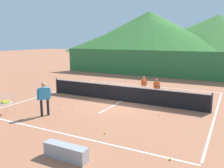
{
  "coord_description": "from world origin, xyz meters",
  "views": [
    {
      "loc": [
        5.83,
        -12.39,
        3.67
      ],
      "look_at": [
        -0.24,
        -0.79,
        1.17
      ],
      "focal_mm": 37.64,
      "sensor_mm": 36.0,
      "label": 1
    }
  ],
  "objects_px": {
    "student_1": "(157,87)",
    "ball_cart": "(5,102)",
    "tennis_ball_1": "(62,95)",
    "student_0": "(144,84)",
    "tennis_ball_4": "(72,106)",
    "tennis_ball_2": "(70,96)",
    "courtside_bench": "(66,152)",
    "instructor": "(44,96)",
    "tennis_net": "(122,93)",
    "tennis_ball_5": "(59,104)",
    "tennis_ball_0": "(170,159)",
    "tennis_ball_3": "(105,133)",
    "tennis_ball_7": "(159,115)"
  },
  "relations": [
    {
      "from": "student_1",
      "to": "ball_cart",
      "type": "xyz_separation_m",
      "value": [
        -5.77,
        -6.44,
        -0.17
      ]
    },
    {
      "from": "tennis_ball_1",
      "to": "student_0",
      "type": "bearing_deg",
      "value": 30.44
    },
    {
      "from": "student_0",
      "to": "tennis_ball_4",
      "type": "bearing_deg",
      "value": -118.44
    },
    {
      "from": "tennis_ball_2",
      "to": "courtside_bench",
      "type": "relative_size",
      "value": 0.05
    },
    {
      "from": "tennis_ball_2",
      "to": "courtside_bench",
      "type": "bearing_deg",
      "value": -53.09
    },
    {
      "from": "instructor",
      "to": "tennis_ball_4",
      "type": "height_order",
      "value": "instructor"
    },
    {
      "from": "tennis_net",
      "to": "tennis_ball_5",
      "type": "distance_m",
      "value": 3.7
    },
    {
      "from": "tennis_ball_0",
      "to": "tennis_ball_5",
      "type": "distance_m",
      "value": 7.87
    },
    {
      "from": "tennis_net",
      "to": "courtside_bench",
      "type": "relative_size",
      "value": 6.72
    },
    {
      "from": "tennis_ball_2",
      "to": "tennis_ball_5",
      "type": "xyz_separation_m",
      "value": [
        0.75,
        -1.94,
        0.0
      ]
    },
    {
      "from": "student_0",
      "to": "tennis_ball_0",
      "type": "xyz_separation_m",
      "value": [
        3.78,
        -7.95,
        -0.71
      ]
    },
    {
      "from": "courtside_bench",
      "to": "tennis_ball_3",
      "type": "bearing_deg",
      "value": 86.5
    },
    {
      "from": "ball_cart",
      "to": "courtside_bench",
      "type": "distance_m",
      "value": 5.99
    },
    {
      "from": "student_0",
      "to": "tennis_ball_3",
      "type": "relative_size",
      "value": 18.23
    },
    {
      "from": "tennis_ball_0",
      "to": "tennis_ball_5",
      "type": "height_order",
      "value": "same"
    },
    {
      "from": "tennis_ball_2",
      "to": "tennis_ball_3",
      "type": "distance_m",
      "value": 6.76
    },
    {
      "from": "instructor",
      "to": "tennis_ball_1",
      "type": "relative_size",
      "value": 24.35
    },
    {
      "from": "tennis_ball_3",
      "to": "student_0",
      "type": "bearing_deg",
      "value": 98.05
    },
    {
      "from": "student_0",
      "to": "tennis_ball_7",
      "type": "height_order",
      "value": "student_0"
    },
    {
      "from": "student_1",
      "to": "tennis_ball_0",
      "type": "distance_m",
      "value": 7.75
    },
    {
      "from": "student_1",
      "to": "tennis_ball_7",
      "type": "xyz_separation_m",
      "value": [
        1.12,
        -3.18,
        -0.73
      ]
    },
    {
      "from": "tennis_ball_4",
      "to": "tennis_ball_5",
      "type": "distance_m",
      "value": 0.88
    },
    {
      "from": "tennis_ball_2",
      "to": "tennis_ball_3",
      "type": "bearing_deg",
      "value": -40.62
    },
    {
      "from": "tennis_ball_0",
      "to": "tennis_ball_2",
      "type": "distance_m",
      "value": 9.47
    },
    {
      "from": "tennis_ball_3",
      "to": "instructor",
      "type": "bearing_deg",
      "value": 170.15
    },
    {
      "from": "tennis_net",
      "to": "tennis_ball_3",
      "type": "xyz_separation_m",
      "value": [
        1.56,
        -4.81,
        -0.47
      ]
    },
    {
      "from": "ball_cart",
      "to": "courtside_bench",
      "type": "xyz_separation_m",
      "value": [
        5.55,
        -2.22,
        -0.36
      ]
    },
    {
      "from": "tennis_ball_4",
      "to": "tennis_ball_2",
      "type": "bearing_deg",
      "value": 130.95
    },
    {
      "from": "tennis_ball_1",
      "to": "tennis_ball_3",
      "type": "height_order",
      "value": "same"
    },
    {
      "from": "tennis_ball_1",
      "to": "tennis_net",
      "type": "bearing_deg",
      "value": 6.18
    },
    {
      "from": "student_1",
      "to": "tennis_ball_4",
      "type": "distance_m",
      "value": 5.34
    },
    {
      "from": "student_0",
      "to": "tennis_ball_3",
      "type": "height_order",
      "value": "student_0"
    },
    {
      "from": "tennis_ball_7",
      "to": "ball_cart",
      "type": "bearing_deg",
      "value": -154.71
    },
    {
      "from": "tennis_ball_5",
      "to": "courtside_bench",
      "type": "relative_size",
      "value": 0.05
    },
    {
      "from": "student_1",
      "to": "tennis_ball_2",
      "type": "relative_size",
      "value": 18.72
    },
    {
      "from": "tennis_ball_0",
      "to": "tennis_ball_5",
      "type": "xyz_separation_m",
      "value": [
        -7.15,
        3.29,
        0.0
      ]
    },
    {
      "from": "instructor",
      "to": "student_0",
      "type": "xyz_separation_m",
      "value": [
        2.71,
        6.48,
        -0.25
      ]
    },
    {
      "from": "tennis_ball_5",
      "to": "courtside_bench",
      "type": "xyz_separation_m",
      "value": [
        4.24,
        -4.71,
        0.2
      ]
    },
    {
      "from": "student_0",
      "to": "tennis_ball_2",
      "type": "height_order",
      "value": "student_0"
    },
    {
      "from": "tennis_ball_0",
      "to": "tennis_ball_1",
      "type": "height_order",
      "value": "same"
    },
    {
      "from": "student_1",
      "to": "tennis_ball_2",
      "type": "bearing_deg",
      "value": -158.93
    },
    {
      "from": "instructor",
      "to": "tennis_ball_2",
      "type": "bearing_deg",
      "value": 110.59
    },
    {
      "from": "tennis_ball_0",
      "to": "tennis_ball_3",
      "type": "distance_m",
      "value": 2.89
    },
    {
      "from": "ball_cart",
      "to": "tennis_ball_1",
      "type": "xyz_separation_m",
      "value": [
        -0.03,
        4.39,
        -0.56
      ]
    },
    {
      "from": "tennis_ball_5",
      "to": "student_0",
      "type": "bearing_deg",
      "value": 54.18
    },
    {
      "from": "tennis_ball_1",
      "to": "tennis_ball_4",
      "type": "height_order",
      "value": "same"
    },
    {
      "from": "tennis_ball_0",
      "to": "courtside_bench",
      "type": "xyz_separation_m",
      "value": [
        -2.91,
        -1.42,
        0.2
      ]
    },
    {
      "from": "student_0",
      "to": "student_1",
      "type": "distance_m",
      "value": 1.31
    },
    {
      "from": "instructor",
      "to": "student_1",
      "type": "xyz_separation_m",
      "value": [
        3.81,
        5.76,
        -0.23
      ]
    },
    {
      "from": "tennis_ball_1",
      "to": "tennis_ball_4",
      "type": "xyz_separation_m",
      "value": [
        2.21,
        -1.84,
        0.0
      ]
    }
  ]
}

